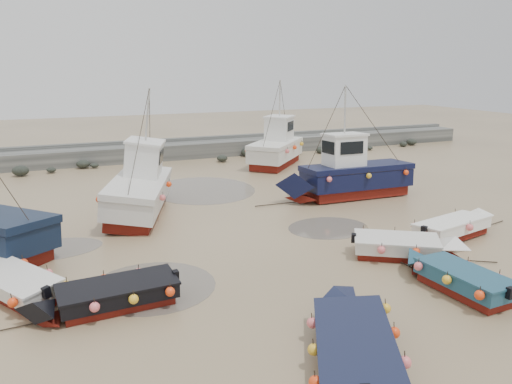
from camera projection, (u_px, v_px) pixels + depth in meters
ground at (255, 253)px, 19.88m from camera, size 120.00×120.00×0.00m
seawall at (149, 152)px, 39.42m from camera, size 60.00×4.92×1.50m
puddle_a at (152, 286)px, 16.90m from camera, size 4.33×4.33×0.01m
puddle_b at (328, 228)px, 23.03m from camera, size 3.82×3.82×0.01m
puddle_c at (50, 249)px, 20.30m from camera, size 4.17×4.17×0.01m
puddle_d at (202, 190)px, 30.10m from camera, size 6.28×6.28×0.01m
dinghy_0 at (9, 278)px, 16.27m from camera, size 3.77×5.55×1.43m
dinghy_1 at (355, 337)px, 12.73m from camera, size 3.87×6.17×1.43m
dinghy_2 at (456, 274)px, 16.54m from camera, size 2.10×5.45×1.43m
dinghy_3 at (458, 225)px, 21.71m from camera, size 5.98×2.39×1.43m
dinghy_4 at (106, 293)px, 15.16m from camera, size 5.89×2.03×1.43m
dinghy_5 at (406, 244)px, 19.29m from camera, size 4.92×3.54×1.43m
cabin_boat_1 at (138, 186)px, 25.29m from camera, size 4.96×10.00×6.22m
cabin_boat_2 at (348, 174)px, 27.97m from camera, size 9.36×2.86×6.22m
cabin_boat_3 at (278, 146)px, 37.48m from camera, size 7.11×7.43×6.22m
person at (155, 209)px, 26.05m from camera, size 0.77×0.73×1.78m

